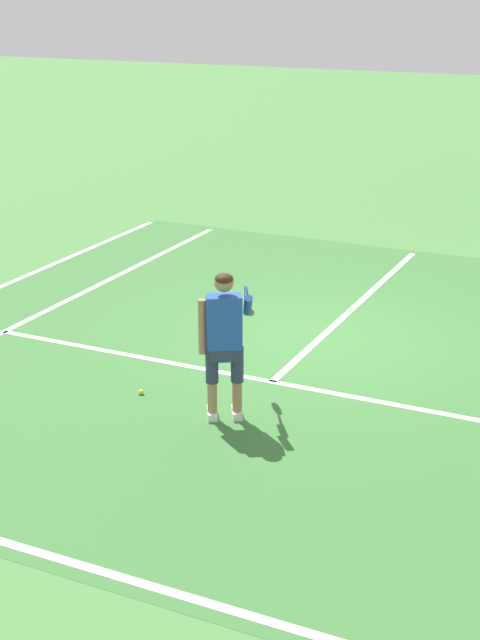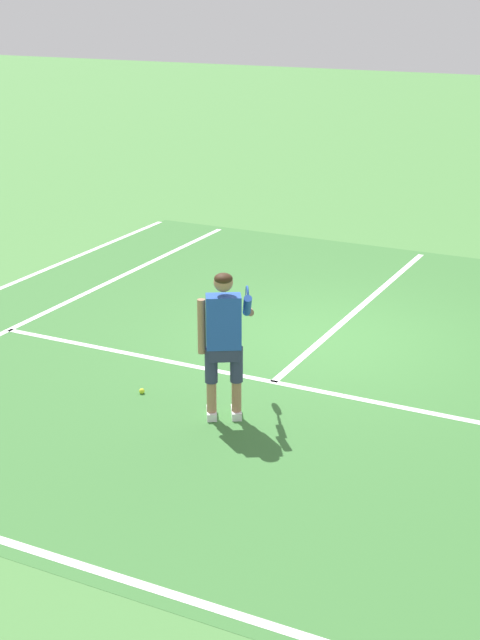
{
  "view_description": "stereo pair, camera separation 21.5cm",
  "coord_description": "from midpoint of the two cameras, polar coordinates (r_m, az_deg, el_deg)",
  "views": [
    {
      "loc": [
        4.17,
        -11.47,
        4.64
      ],
      "look_at": [
        -0.08,
        -2.48,
        1.05
      ],
      "focal_mm": 52.72,
      "sensor_mm": 36.0,
      "label": 1
    },
    {
      "loc": [
        4.37,
        -11.38,
        4.64
      ],
      "look_at": [
        -0.08,
        -2.48,
        1.05
      ],
      "focal_mm": 52.72,
      "sensor_mm": 36.0,
      "label": 2
    }
  ],
  "objects": [
    {
      "name": "line_singles_left",
      "position": [
        14.43,
        -10.7,
        0.75
      ],
      "size": [
        0.1,
        10.63,
        0.01
      ],
      "primitive_type": "cube",
      "color": "white",
      "rests_on": "ground"
    },
    {
      "name": "line_centre_service",
      "position": [
        14.37,
        7.79,
        0.83
      ],
      "size": [
        0.1,
        6.4,
        0.01
      ],
      "primitive_type": "cube",
      "color": "white",
      "rests_on": "ground"
    },
    {
      "name": "ground_plane",
      "position": [
        13.05,
        5.64,
        -1.09
      ],
      "size": [
        80.0,
        80.0,
        0.0
      ],
      "primitive_type": "plane",
      "color": "#477F3D"
    },
    {
      "name": "tennis_player",
      "position": [
        10.29,
        -0.36,
        -0.94
      ],
      "size": [
        0.55,
        1.22,
        1.71
      ],
      "color": "white",
      "rests_on": "ground"
    },
    {
      "name": "court_inner_surface",
      "position": [
        12.5,
        4.6,
        -2.0
      ],
      "size": [
        10.98,
        11.03,
        0.0
      ],
      "primitive_type": "cube",
      "color": "#387033",
      "rests_on": "ground"
    },
    {
      "name": "line_baseline",
      "position": [
        8.35,
        -9.76,
        -14.21
      ],
      "size": [
        10.98,
        0.1,
        0.01
      ],
      "primitive_type": "cube",
      "color": "white",
      "rests_on": "ground"
    },
    {
      "name": "tennis_ball_near_feet",
      "position": [
        11.3,
        -5.43,
        -4.32
      ],
      "size": [
        0.07,
        0.07,
        0.07
      ],
      "primitive_type": "sphere",
      "color": "#CCE02D",
      "rests_on": "ground"
    },
    {
      "name": "line_service",
      "position": [
        11.58,
        2.57,
        -3.78
      ],
      "size": [
        8.23,
        0.1,
        0.01
      ],
      "primitive_type": "cube",
      "color": "white",
      "rests_on": "ground"
    }
  ]
}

